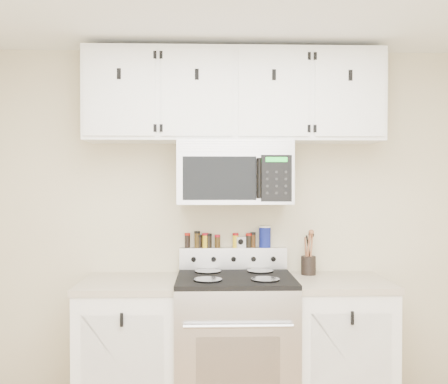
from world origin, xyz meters
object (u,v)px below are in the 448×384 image
at_px(range, 235,346).
at_px(salt_canister, 265,237).
at_px(utensil_crock, 308,264).
at_px(microwave, 234,173).

relative_size(range, salt_canister, 7.18).
bearing_deg(salt_canister, utensil_crock, -16.81).
distance_m(range, salt_canister, 0.78).
xyz_separation_m(range, salt_canister, (0.23, 0.28, 0.69)).
bearing_deg(salt_canister, range, -128.73).
xyz_separation_m(microwave, salt_canister, (0.23, 0.16, -0.45)).
bearing_deg(microwave, salt_canister, 34.55).
bearing_deg(utensil_crock, range, -159.69).
bearing_deg(utensil_crock, salt_canister, 163.19).
distance_m(utensil_crock, salt_canister, 0.36).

